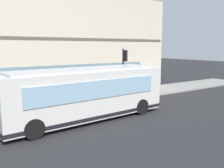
% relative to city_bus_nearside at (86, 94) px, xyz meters
% --- Properties ---
extents(ground, '(120.00, 120.00, 0.00)m').
position_rel_city_bus_nearside_xyz_m(ground, '(0.12, -2.65, -1.55)').
color(ground, '#262628').
extents(sidewalk_curb, '(3.79, 40.00, 0.15)m').
position_rel_city_bus_nearside_xyz_m(sidewalk_curb, '(4.61, -2.65, -1.48)').
color(sidewalk_curb, gray).
rests_on(sidewalk_curb, ground).
extents(building_corner, '(6.52, 20.31, 8.97)m').
position_rel_city_bus_nearside_xyz_m(building_corner, '(9.74, -2.65, 2.92)').
color(building_corner, beige).
rests_on(building_corner, ground).
extents(city_bus_nearside, '(3.14, 10.17, 3.07)m').
position_rel_city_bus_nearside_xyz_m(city_bus_nearside, '(0.00, 0.00, 0.00)').
color(city_bus_nearside, silver).
rests_on(city_bus_nearside, ground).
extents(traffic_light_near_corner, '(0.32, 0.49, 3.99)m').
position_rel_city_bus_nearside_xyz_m(traffic_light_near_corner, '(3.10, -5.17, 1.38)').
color(traffic_light_near_corner, black).
rests_on(traffic_light_near_corner, sidewalk_curb).
extents(fire_hydrant, '(0.35, 0.35, 0.74)m').
position_rel_city_bus_nearside_xyz_m(fire_hydrant, '(4.84, -9.58, -1.04)').
color(fire_hydrant, gold).
rests_on(fire_hydrant, sidewalk_curb).
extents(pedestrian_walking_along_curb, '(0.32, 0.32, 1.62)m').
position_rel_city_bus_nearside_xyz_m(pedestrian_walking_along_curb, '(4.68, -6.03, -0.48)').
color(pedestrian_walking_along_curb, gold).
rests_on(pedestrian_walking_along_curb, sidewalk_curb).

